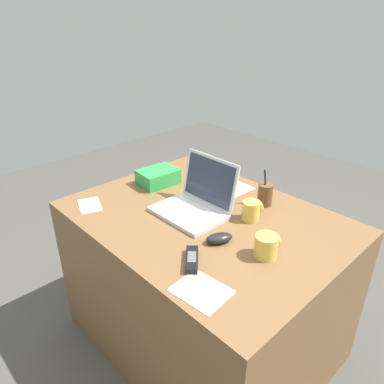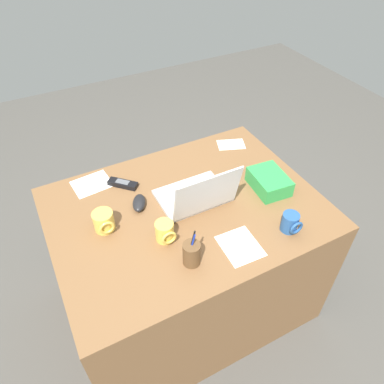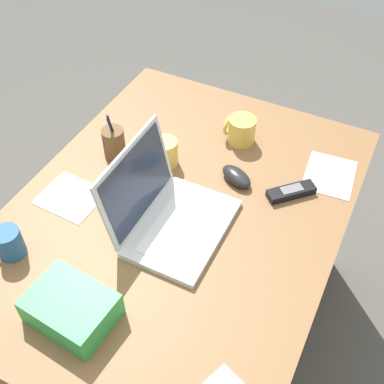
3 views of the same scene
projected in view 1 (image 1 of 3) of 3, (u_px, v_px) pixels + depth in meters
name	position (u px, v px, depth m)	size (l,w,h in m)	color
ground_plane	(203.00, 336.00, 1.94)	(6.00, 6.00, 0.00)	#4C4944
desk	(204.00, 281.00, 1.78)	(1.21, 0.90, 0.75)	brown
laptop	(195.00, 202.00, 1.62)	(0.32, 0.27, 0.24)	silver
computer_mouse	(219.00, 238.00, 1.42)	(0.06, 0.11, 0.04)	black
coffee_mug_white	(267.00, 246.00, 1.33)	(0.09, 0.10, 0.09)	#E0BC4C
coffee_mug_tall	(252.00, 210.00, 1.56)	(0.08, 0.09, 0.09)	#E0BC4C
coffee_mug_spare	(204.00, 167.00, 2.00)	(0.07, 0.08, 0.09)	#26518C
cordless_phone	(192.00, 260.00, 1.30)	(0.13, 0.13, 0.03)	black
pen_holder	(265.00, 194.00, 1.68)	(0.07, 0.07, 0.17)	brown
snack_bag	(158.00, 177.00, 1.90)	(0.15, 0.20, 0.08)	green
paper_note_near_laptop	(201.00, 291.00, 1.17)	(0.18, 0.14, 0.00)	white
paper_note_left	(233.00, 189.00, 1.86)	(0.15, 0.17, 0.00)	white
paper_note_right	(90.00, 205.00, 1.70)	(0.15, 0.10, 0.00)	white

